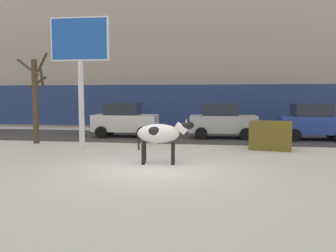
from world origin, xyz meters
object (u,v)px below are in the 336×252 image
(car_silver_hatchback, at_px, (222,121))
(car_blue_hatchback, at_px, (313,122))
(cow_holstein, at_px, (160,134))
(pedestrian_near_billboard, at_px, (233,118))
(dumpster, at_px, (271,135))
(billboard, at_px, (80,47))
(bare_tree_left_lot, at_px, (36,96))
(car_white_hatchback, at_px, (125,120))

(car_silver_hatchback, xyz_separation_m, car_blue_hatchback, (4.64, 0.04, 0.00))
(cow_holstein, bearing_deg, pedestrian_near_billboard, 76.65)
(dumpster, bearing_deg, billboard, -172.74)
(pedestrian_near_billboard, relative_size, bare_tree_left_lot, 0.40)
(cow_holstein, distance_m, pedestrian_near_billboard, 11.18)
(cow_holstein, height_order, bare_tree_left_lot, bare_tree_left_lot)
(car_blue_hatchback, xyz_separation_m, dumpster, (-2.58, -3.81, -0.33))
(car_white_hatchback, bearing_deg, car_silver_hatchback, 2.35)
(car_silver_hatchback, height_order, pedestrian_near_billboard, car_silver_hatchback)
(cow_holstein, distance_m, dumpster, 5.62)
(car_blue_hatchback, bearing_deg, cow_holstein, -130.74)
(billboard, xyz_separation_m, bare_tree_left_lot, (-2.78, 1.21, -2.07))
(billboard, xyz_separation_m, car_silver_hatchback, (5.94, 4.79, -3.39))
(cow_holstein, bearing_deg, car_white_hatchback, 114.34)
(car_white_hatchback, bearing_deg, cow_holstein, -65.66)
(car_white_hatchback, xyz_separation_m, car_blue_hatchback, (9.98, 0.26, 0.00))
(dumpster, bearing_deg, car_blue_hatchback, 55.93)
(car_blue_hatchback, relative_size, pedestrian_near_billboard, 2.06)
(billboard, relative_size, dumpster, 3.27)
(car_white_hatchback, bearing_deg, car_blue_hatchback, 1.47)
(car_silver_hatchback, bearing_deg, billboard, -141.13)
(cow_holstein, xyz_separation_m, car_white_hatchback, (-3.36, 7.43, -0.07))
(billboard, distance_m, bare_tree_left_lot, 3.67)
(car_silver_hatchback, xyz_separation_m, bare_tree_left_lot, (-8.73, -3.59, 1.32))
(bare_tree_left_lot, bearing_deg, car_blue_hatchback, 15.17)
(billboard, relative_size, car_white_hatchback, 1.56)
(car_white_hatchback, relative_size, dumpster, 2.09)
(cow_holstein, bearing_deg, dumpster, 43.79)
(car_blue_hatchback, bearing_deg, car_white_hatchback, -178.53)
(cow_holstein, bearing_deg, billboard, 144.21)
(cow_holstein, xyz_separation_m, car_silver_hatchback, (1.98, 7.65, -0.07))
(bare_tree_left_lot, relative_size, dumpster, 2.53)
(car_silver_hatchback, distance_m, pedestrian_near_billboard, 3.28)
(car_silver_hatchback, xyz_separation_m, pedestrian_near_billboard, (0.60, 3.23, -0.05))
(car_white_hatchback, height_order, pedestrian_near_billboard, car_white_hatchback)
(car_white_hatchback, xyz_separation_m, bare_tree_left_lot, (-3.38, -3.37, 1.32))
(car_silver_hatchback, distance_m, bare_tree_left_lot, 9.53)
(car_white_hatchback, distance_m, pedestrian_near_billboard, 6.87)
(car_blue_hatchback, bearing_deg, dumpster, -124.07)
(car_silver_hatchback, relative_size, dumpster, 2.09)
(cow_holstein, xyz_separation_m, bare_tree_left_lot, (-6.75, 4.06, 1.25))
(cow_holstein, xyz_separation_m, pedestrian_near_billboard, (2.58, 10.88, -0.12))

